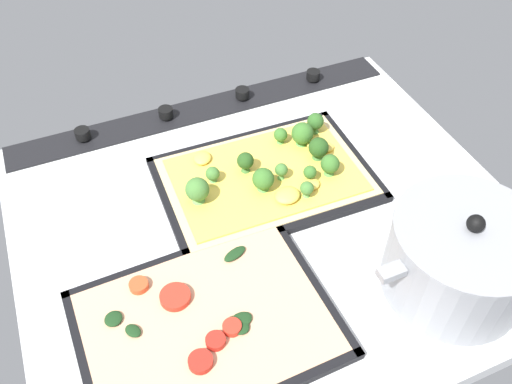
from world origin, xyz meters
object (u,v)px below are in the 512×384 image
at_px(baking_tray_back, 207,325).
at_px(cooking_pot, 460,258).
at_px(broccoli_pizza, 270,172).
at_px(baking_tray_front, 265,180).
at_px(veggie_pizza_back, 205,322).

xyz_separation_m(baking_tray_back, cooking_pot, (-0.35, 0.07, 0.06)).
bearing_deg(broccoli_pizza, baking_tray_back, 48.98).
distance_m(baking_tray_front, baking_tray_back, 0.29).
distance_m(baking_tray_back, cooking_pot, 0.36).
height_order(baking_tray_back, veggie_pizza_back, veggie_pizza_back).
relative_size(broccoli_pizza, veggie_pizza_back, 1.04).
xyz_separation_m(baking_tray_front, veggie_pizza_back, (0.19, 0.22, 0.01)).
bearing_deg(broccoli_pizza, baking_tray_front, 3.85).
relative_size(broccoli_pizza, baking_tray_back, 0.97).
bearing_deg(baking_tray_front, broccoli_pizza, -176.15).
bearing_deg(baking_tray_front, veggie_pizza_back, 49.80).
relative_size(baking_tray_front, broccoli_pizza, 1.07).
xyz_separation_m(broccoli_pizza, cooking_pot, (-0.16, 0.30, 0.04)).
xyz_separation_m(baking_tray_back, veggie_pizza_back, (0.00, -0.00, 0.01)).
xyz_separation_m(baking_tray_front, cooking_pot, (-0.16, 0.30, 0.06)).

